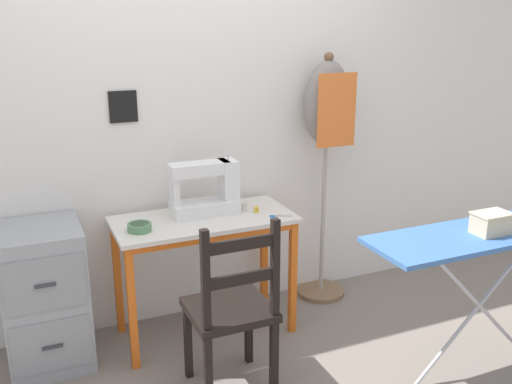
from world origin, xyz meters
TOP-DOWN VIEW (x-y plane):
  - ground_plane at (0.00, 0.00)m, footprint 14.00×14.00m
  - wall_back at (-0.00, 0.55)m, footprint 10.00×0.06m
  - sewing_table at (0.00, 0.23)m, footprint 1.02×0.49m
  - sewing_machine at (0.05, 0.29)m, footprint 0.40×0.17m
  - fabric_bowl at (-0.38, 0.18)m, footprint 0.13×0.13m
  - scissors at (0.39, 0.09)m, footprint 0.13×0.07m
  - thread_spool_near_machine at (0.26, 0.27)m, footprint 0.04×0.04m
  - thread_spool_mid_table at (0.31, 0.21)m, footprint 0.04×0.04m
  - wooden_chair at (-0.06, -0.35)m, footprint 0.40×0.38m
  - filing_cabinet at (-0.88, 0.29)m, footprint 0.42×0.47m
  - dress_form at (0.87, 0.39)m, footprint 0.32×0.32m
  - ironing_board at (1.16, -0.71)m, footprint 1.29×0.38m
  - storage_box at (1.14, -0.74)m, footprint 0.18×0.12m

SIDE VIEW (x-z plane):
  - ground_plane at x=0.00m, z-range 0.00..0.00m
  - filing_cabinet at x=-0.88m, z-range 0.00..0.78m
  - wooden_chair at x=-0.06m, z-range -0.03..0.91m
  - sewing_table at x=0.00m, z-range 0.26..0.98m
  - scissors at x=0.39m, z-range 0.72..0.73m
  - thread_spool_mid_table at x=0.31m, z-range 0.72..0.76m
  - thread_spool_near_machine at x=0.26m, z-range 0.72..0.76m
  - fabric_bowl at x=-0.38m, z-range 0.72..0.77m
  - ironing_board at x=1.16m, z-range 0.36..1.16m
  - storage_box at x=1.14m, z-range 0.80..0.91m
  - sewing_machine at x=0.05m, z-range 0.70..1.03m
  - dress_form at x=0.87m, z-range 0.38..1.99m
  - wall_back at x=0.00m, z-range 0.00..2.55m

